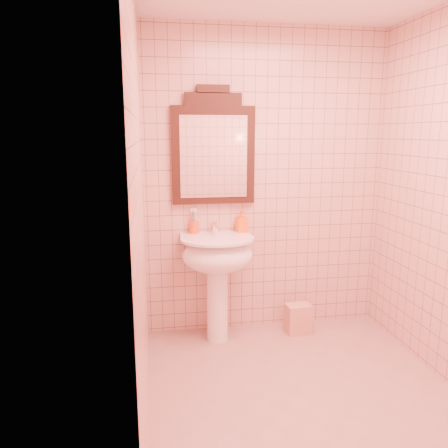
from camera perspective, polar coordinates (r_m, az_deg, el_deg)
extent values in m
plane|color=tan|center=(3.07, 10.56, -21.23)|extent=(2.20, 2.20, 0.00)
cube|color=#D7A696|center=(3.65, 5.45, 5.24)|extent=(2.00, 0.02, 2.50)
cylinder|color=white|center=(3.57, -0.87, -9.77)|extent=(0.17, 0.17, 0.70)
ellipsoid|color=white|center=(3.44, -0.84, -4.15)|extent=(0.56, 0.46, 0.28)
cube|color=white|center=(3.57, -1.24, -1.65)|extent=(0.56, 0.15, 0.05)
cylinder|color=white|center=(3.40, -0.85, -1.96)|extent=(0.58, 0.58, 0.02)
cylinder|color=white|center=(3.55, -1.25, -0.47)|extent=(0.04, 0.04, 0.09)
cylinder|color=white|center=(3.49, -1.12, -0.10)|extent=(0.02, 0.10, 0.02)
cylinder|color=white|center=(3.44, -1.00, -0.59)|extent=(0.02, 0.02, 0.04)
cube|color=white|center=(3.55, -1.27, 0.43)|extent=(0.02, 0.07, 0.01)
cube|color=black|center=(3.52, -1.40, 8.93)|extent=(0.67, 0.05, 0.77)
cube|color=black|center=(3.53, -1.44, 16.00)|extent=(0.45, 0.05, 0.10)
cube|color=black|center=(3.53, -1.45, 17.22)|extent=(0.26, 0.05, 0.06)
cube|color=white|center=(3.49, -1.34, 8.75)|extent=(0.54, 0.01, 0.64)
cylinder|color=#F04714|center=(3.56, -3.96, -0.45)|extent=(0.08, 0.08, 0.10)
cylinder|color=silver|center=(3.55, -3.69, 0.21)|extent=(0.01, 0.01, 0.18)
cylinder|color=#338CD8|center=(3.56, -4.00, 0.26)|extent=(0.01, 0.01, 0.18)
cylinder|color=#E5334C|center=(3.55, -4.25, 0.19)|extent=(0.01, 0.01, 0.18)
cylinder|color=#3FBF59|center=(3.53, -3.94, 0.15)|extent=(0.01, 0.01, 0.18)
imported|color=#FF6015|center=(3.59, 2.28, 0.38)|extent=(0.10, 0.10, 0.18)
cube|color=#DDA482|center=(3.82, 9.69, -12.11)|extent=(0.21, 0.15, 0.25)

